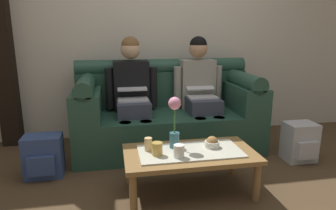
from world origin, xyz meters
TOP-DOWN VIEW (x-y plane):
  - ground_plane at (0.00, 0.00)m, footprint 14.00×14.00m
  - back_wall_patterned at (0.00, 1.70)m, footprint 6.00×0.12m
  - couch at (0.00, 1.17)m, footprint 1.96×0.88m
  - person_left at (-0.38, 1.16)m, footprint 0.56×0.67m
  - person_right at (0.38, 1.17)m, footprint 0.56×0.67m
  - coffee_table at (0.00, 0.14)m, footprint 1.04×0.56m
  - flower_vase at (-0.11, 0.23)m, footprint 0.10×0.10m
  - snack_bowl at (0.19, 0.18)m, footprint 0.12×0.12m
  - cup_near_left at (-0.32, 0.20)m, footprint 0.06×0.06m
  - cup_near_right at (-0.11, 0.04)m, footprint 0.08×0.08m
  - cup_far_center at (-0.27, 0.10)m, footprint 0.08×0.08m
  - backpack_left at (-1.21, 0.64)m, footprint 0.33×0.26m
  - backpack_right at (1.24, 0.53)m, footprint 0.30×0.28m

SIDE VIEW (x-z plane):
  - ground_plane at x=0.00m, z-range 0.00..0.00m
  - backpack_left at x=-1.21m, z-range 0.00..0.38m
  - backpack_right at x=1.24m, z-range 0.00..0.39m
  - coffee_table at x=0.00m, z-range 0.13..0.48m
  - couch at x=0.00m, z-range -0.11..0.86m
  - snack_bowl at x=0.19m, z-range 0.34..0.44m
  - cup_near_right at x=-0.11m, z-range 0.35..0.45m
  - cup_far_center at x=-0.27m, z-range 0.35..0.45m
  - cup_near_left at x=-0.32m, z-range 0.35..0.46m
  - flower_vase at x=-0.11m, z-range 0.37..0.79m
  - person_right at x=0.38m, z-range 0.05..1.27m
  - person_left at x=-0.38m, z-range 0.05..1.27m
  - back_wall_patterned at x=0.00m, z-range 0.00..2.90m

